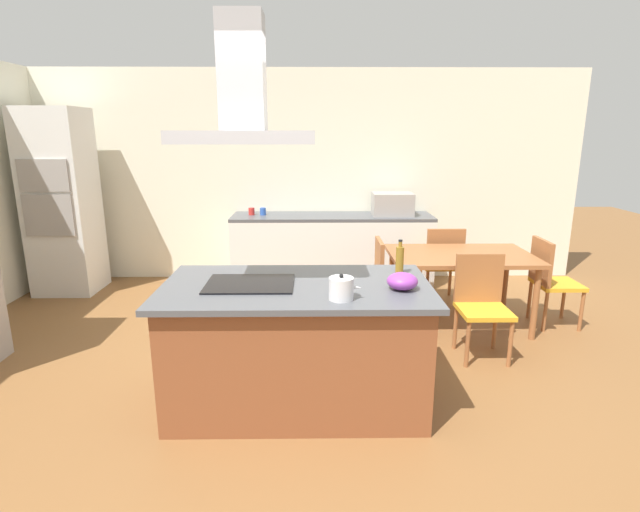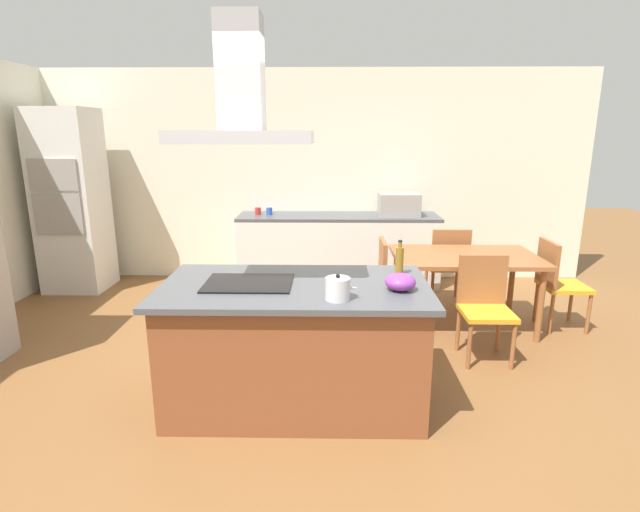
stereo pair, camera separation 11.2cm
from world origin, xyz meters
TOP-DOWN VIEW (x-y plane):
  - ground at (0.00, 1.50)m, footprint 16.00×16.00m
  - wall_back at (0.00, 3.25)m, footprint 7.20×0.10m
  - kitchen_island at (0.00, 0.00)m, footprint 1.86×1.01m
  - cooktop at (-0.32, 0.00)m, footprint 0.60×0.44m
  - tea_kettle at (0.29, -0.31)m, footprint 0.21×0.16m
  - olive_oil_bottle at (0.75, 0.25)m, footprint 0.06×0.06m
  - mixing_bowl at (0.71, -0.12)m, footprint 0.21×0.21m
  - back_counter at (0.36, 2.88)m, footprint 2.53×0.62m
  - countertop_microwave at (1.11, 2.88)m, footprint 0.50×0.38m
  - coffee_mug_red at (-0.67, 2.92)m, footprint 0.08×0.08m
  - coffee_mug_blue at (-0.52, 2.91)m, footprint 0.08×0.08m
  - wall_oven_stack at (-2.90, 2.65)m, footprint 0.70×0.66m
  - dining_table at (1.58, 1.45)m, footprint 1.40×0.90m
  - chair_at_right_end at (2.50, 1.45)m, footprint 0.42×0.42m
  - chair_facing_back_wall at (1.58, 2.12)m, footprint 0.42×0.42m
  - chair_at_left_end at (0.67, 1.45)m, footprint 0.42×0.42m
  - chair_facing_island at (1.58, 0.79)m, footprint 0.42×0.42m
  - range_hood at (-0.32, 0.00)m, footprint 0.90×0.55m

SIDE VIEW (x-z plane):
  - ground at x=0.00m, z-range 0.00..0.00m
  - back_counter at x=0.36m, z-range 0.00..0.90m
  - kitchen_island at x=0.00m, z-range 0.00..0.90m
  - chair_at_right_end at x=2.50m, z-range 0.06..0.95m
  - chair_facing_back_wall at x=1.58m, z-range 0.06..0.95m
  - chair_at_left_end at x=0.67m, z-range 0.06..0.95m
  - chair_facing_island at x=1.58m, z-range 0.06..0.95m
  - dining_table at x=1.58m, z-range 0.29..1.04m
  - cooktop at x=-0.32m, z-range 0.90..0.91m
  - coffee_mug_red at x=-0.67m, z-range 0.90..0.99m
  - coffee_mug_blue at x=-0.52m, z-range 0.90..0.99m
  - mixing_bowl at x=0.71m, z-range 0.90..1.01m
  - tea_kettle at x=0.29m, z-range 0.89..1.06m
  - olive_oil_bottle at x=0.75m, z-range 0.88..1.14m
  - countertop_microwave at x=1.11m, z-range 0.90..1.18m
  - wall_oven_stack at x=-2.90m, z-range 0.00..2.20m
  - wall_back at x=0.00m, z-range 0.00..2.70m
  - range_hood at x=-0.32m, z-range 1.71..2.49m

